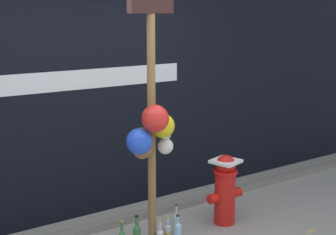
% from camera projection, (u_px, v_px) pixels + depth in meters
% --- Properties ---
extents(building_wall, '(10.00, 0.21, 3.72)m').
position_uv_depth(building_wall, '(89.00, 48.00, 5.30)').
color(building_wall, black).
rests_on(building_wall, ground_plane).
extents(curb_strip, '(8.00, 0.12, 0.08)m').
position_uv_depth(curb_strip, '(116.00, 222.00, 5.27)').
color(curb_strip, slate).
rests_on(curb_strip, ground_plane).
extents(memorial_post, '(0.53, 0.34, 2.58)m').
position_uv_depth(memorial_post, '(152.00, 109.00, 4.39)').
color(memorial_post, olive).
rests_on(memorial_post, ground_plane).
extents(fire_hydrant, '(0.43, 0.33, 0.76)m').
position_uv_depth(fire_hydrant, '(225.00, 188.00, 5.26)').
color(fire_hydrant, red).
rests_on(fire_hydrant, ground_plane).
extents(bottle_3, '(0.06, 0.06, 0.33)m').
position_uv_depth(bottle_3, '(176.00, 223.00, 5.03)').
color(bottle_3, '#B2DBEA').
rests_on(bottle_3, ground_plane).
extents(bottle_4, '(0.07, 0.07, 0.31)m').
position_uv_depth(bottle_4, '(167.00, 234.00, 4.78)').
color(bottle_4, silver).
rests_on(bottle_4, ground_plane).
extents(litter_0, '(0.14, 0.10, 0.01)m').
position_uv_depth(litter_0, '(310.00, 231.00, 5.12)').
color(litter_0, tan).
rests_on(litter_0, ground_plane).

